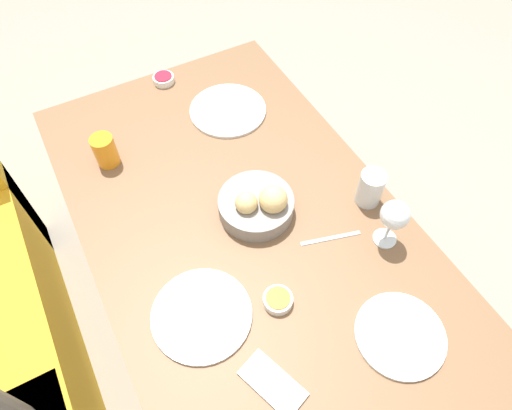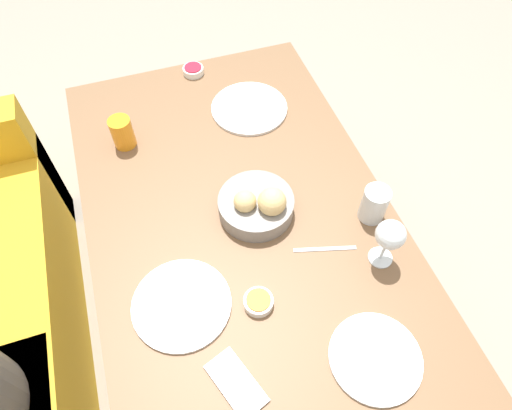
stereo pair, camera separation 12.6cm
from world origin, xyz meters
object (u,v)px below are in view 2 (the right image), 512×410
(bread_basket, at_px, (258,205))
(plate_near_right, at_px, (249,108))
(juice_glass, at_px, (122,132))
(plate_near_left, at_px, (375,358))
(jam_bowl_berry, at_px, (193,70))
(knife_silver, at_px, (325,249))
(water_tumbler, at_px, (374,204))
(jam_bowl_honey, at_px, (258,302))
(plate_far_center, at_px, (182,304))
(wine_glass, at_px, (390,236))
(cell_phone, at_px, (236,383))

(bread_basket, bearing_deg, plate_near_right, -14.92)
(bread_basket, relative_size, juice_glass, 2.10)
(bread_basket, distance_m, plate_near_left, 0.49)
(bread_basket, distance_m, jam_bowl_berry, 0.65)
(plate_near_right, xyz_separation_m, knife_silver, (-0.58, -0.02, -0.00))
(plate_near_right, bearing_deg, jam_bowl_berry, 28.72)
(bread_basket, distance_m, water_tumbler, 0.32)
(jam_bowl_honey, distance_m, knife_silver, 0.24)
(jam_bowl_honey, bearing_deg, plate_far_center, 72.32)
(bread_basket, height_order, wine_glass, wine_glass)
(wine_glass, bearing_deg, plate_near_right, 13.12)
(plate_near_right, bearing_deg, knife_silver, -177.62)
(plate_near_left, distance_m, plate_far_center, 0.48)
(juice_glass, bearing_deg, knife_silver, -141.29)
(bread_basket, distance_m, juice_glass, 0.49)
(juice_glass, distance_m, jam_bowl_berry, 0.39)
(plate_near_left, bearing_deg, juice_glass, 27.00)
(bread_basket, bearing_deg, jam_bowl_berry, 2.07)
(water_tumbler, xyz_separation_m, knife_silver, (-0.06, 0.16, -0.05))
(juice_glass, xyz_separation_m, water_tumbler, (-0.49, -0.61, 0.00))
(bread_basket, bearing_deg, water_tumbler, -110.29)
(plate_far_center, height_order, cell_phone, plate_far_center)
(wine_glass, xyz_separation_m, cell_phone, (-0.18, 0.45, -0.11))
(plate_far_center, relative_size, water_tumbler, 2.28)
(plate_near_right, height_order, water_tumbler, water_tumbler)
(plate_near_right, relative_size, jam_bowl_berry, 3.44)
(plate_far_center, distance_m, wine_glass, 0.54)
(knife_silver, bearing_deg, wine_glass, -119.24)
(plate_near_left, distance_m, jam_bowl_berry, 1.13)
(bread_basket, height_order, plate_near_left, bread_basket)
(plate_far_center, relative_size, juice_glass, 2.45)
(water_tumbler, bearing_deg, jam_bowl_honey, 111.51)
(juice_glass, bearing_deg, wine_glass, -137.57)
(wine_glass, bearing_deg, plate_near_left, 149.99)
(plate_far_center, xyz_separation_m, water_tumbler, (0.09, -0.56, 0.05))
(cell_phone, bearing_deg, knife_silver, -51.99)
(bread_basket, xyz_separation_m, jam_bowl_honey, (-0.26, 0.09, -0.03))
(cell_phone, bearing_deg, plate_far_center, 18.15)
(plate_near_right, relative_size, water_tumbler, 2.35)
(jam_bowl_honey, bearing_deg, plate_near_left, -135.03)
(plate_near_right, height_order, cell_phone, plate_near_right)
(juice_glass, xyz_separation_m, jam_bowl_berry, (0.27, -0.29, -0.04))
(juice_glass, distance_m, jam_bowl_honey, 0.68)
(plate_near_right, relative_size, plate_far_center, 1.03)
(jam_bowl_berry, bearing_deg, knife_silver, -169.21)
(juice_glass, bearing_deg, water_tumbler, -129.03)
(plate_near_right, relative_size, wine_glass, 1.63)
(wine_glass, bearing_deg, jam_bowl_honey, 93.28)
(plate_near_right, distance_m, jam_bowl_berry, 0.28)
(jam_bowl_berry, bearing_deg, plate_near_right, -151.28)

